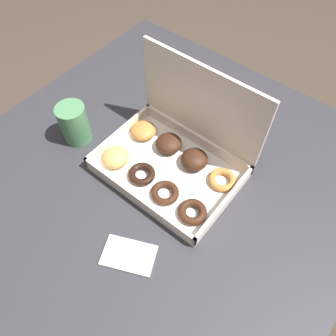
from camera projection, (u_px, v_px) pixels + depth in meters
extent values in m
plane|color=#42382D|center=(161.00, 268.00, 1.39)|extent=(8.00, 8.00, 0.00)
cube|color=#2D2D33|center=(157.00, 180.00, 0.82)|extent=(0.95, 1.01, 0.03)
cylinder|color=#2D2D33|center=(151.00, 105.00, 1.47)|extent=(0.06, 0.06, 0.67)
cylinder|color=#2D2D33|center=(334.00, 213.00, 1.16)|extent=(0.06, 0.06, 0.67)
cube|color=silver|center=(168.00, 171.00, 0.82)|extent=(0.34, 0.24, 0.01)
cube|color=silver|center=(136.00, 199.00, 0.75)|extent=(0.34, 0.01, 0.03)
cube|color=silver|center=(196.00, 138.00, 0.85)|extent=(0.34, 0.01, 0.03)
cube|color=silver|center=(119.00, 134.00, 0.86)|extent=(0.01, 0.24, 0.03)
cube|color=silver|center=(224.00, 204.00, 0.74)|extent=(0.01, 0.24, 0.03)
cube|color=silver|center=(202.00, 103.00, 0.76)|extent=(0.34, 0.01, 0.21)
ellipsoid|color=tan|center=(116.00, 157.00, 0.81)|extent=(0.07, 0.07, 0.04)
torus|color=black|center=(142.00, 174.00, 0.80)|extent=(0.07, 0.07, 0.02)
torus|color=#381E11|center=(165.00, 193.00, 0.77)|extent=(0.07, 0.07, 0.02)
torus|color=#381E11|center=(192.00, 212.00, 0.74)|extent=(0.07, 0.07, 0.02)
ellipsoid|color=#B77A38|center=(144.00, 130.00, 0.87)|extent=(0.07, 0.07, 0.03)
ellipsoid|color=#381E11|center=(169.00, 143.00, 0.84)|extent=(0.07, 0.07, 0.04)
ellipsoid|color=#381E11|center=(194.00, 159.00, 0.81)|extent=(0.07, 0.07, 0.04)
torus|color=#B77A38|center=(222.00, 180.00, 0.79)|extent=(0.07, 0.07, 0.02)
cylinder|color=#4C8456|center=(74.00, 124.00, 0.84)|extent=(0.07, 0.07, 0.11)
cylinder|color=black|center=(69.00, 110.00, 0.80)|extent=(0.06, 0.06, 0.01)
cube|color=silver|center=(129.00, 255.00, 0.69)|extent=(0.13, 0.11, 0.01)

